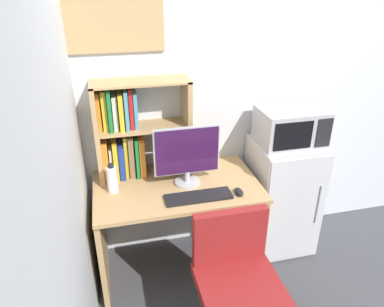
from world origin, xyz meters
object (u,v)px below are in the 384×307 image
object	(u,v)px
computer_mouse	(239,192)
wall_corkboard	(102,14)
keyboard	(199,197)
water_bottle	(112,179)
microwave	(291,126)
mini_fridge	(282,196)
monitor	(187,154)
desk_chair	(236,293)
hutch_bookshelf	(130,131)

from	to	relation	value
computer_mouse	wall_corkboard	distance (m)	1.44
keyboard	water_bottle	distance (m)	0.59
water_bottle	microwave	distance (m)	1.34
water_bottle	mini_fridge	world-z (taller)	water_bottle
keyboard	microwave	bearing A→B (deg)	20.64
keyboard	mini_fridge	xyz separation A→B (m)	(0.77, 0.29, -0.29)
monitor	keyboard	size ratio (longest dim) A/B	1.03
computer_mouse	desk_chair	world-z (taller)	desk_chair
microwave	water_bottle	bearing A→B (deg)	-176.55
computer_mouse	water_bottle	distance (m)	0.85
mini_fridge	wall_corkboard	bearing A→B (deg)	169.53
hutch_bookshelf	keyboard	world-z (taller)	hutch_bookshelf
hutch_bookshelf	water_bottle	distance (m)	0.36
hutch_bookshelf	water_bottle	world-z (taller)	hutch_bookshelf
desk_chair	wall_corkboard	world-z (taller)	wall_corkboard
computer_mouse	water_bottle	world-z (taller)	water_bottle
hutch_bookshelf	computer_mouse	size ratio (longest dim) A/B	6.87
computer_mouse	microwave	xyz separation A→B (m)	(0.50, 0.31, 0.30)
mini_fridge	microwave	distance (m)	0.60
monitor	computer_mouse	xyz separation A→B (m)	(0.30, -0.22, -0.21)
computer_mouse	wall_corkboard	size ratio (longest dim) A/B	0.13
computer_mouse	wall_corkboard	world-z (taller)	wall_corkboard
computer_mouse	mini_fridge	distance (m)	0.66
hutch_bookshelf	wall_corkboard	bearing A→B (deg)	136.95
hutch_bookshelf	microwave	world-z (taller)	hutch_bookshelf
computer_mouse	wall_corkboard	xyz separation A→B (m)	(-0.77, 0.54, 1.08)
keyboard	computer_mouse	distance (m)	0.28
water_bottle	microwave	bearing A→B (deg)	3.45
water_bottle	desk_chair	distance (m)	1.07
hutch_bookshelf	desk_chair	world-z (taller)	hutch_bookshelf
computer_mouse	keyboard	bearing A→B (deg)	176.45
hutch_bookshelf	desk_chair	distance (m)	1.27
hutch_bookshelf	microwave	bearing A→B (deg)	-6.46
keyboard	microwave	world-z (taller)	microwave
monitor	mini_fridge	xyz separation A→B (m)	(0.80, 0.08, -0.51)
hutch_bookshelf	wall_corkboard	size ratio (longest dim) A/B	0.90
keyboard	desk_chair	bearing A→B (deg)	-77.44
monitor	water_bottle	size ratio (longest dim) A/B	2.19
keyboard	mini_fridge	size ratio (longest dim) A/B	0.47
keyboard	microwave	distance (m)	0.88
hutch_bookshelf	mini_fridge	bearing A→B (deg)	-6.60
keyboard	water_bottle	world-z (taller)	water_bottle
computer_mouse	desk_chair	size ratio (longest dim) A/B	0.12
monitor	water_bottle	distance (m)	0.53
mini_fridge	microwave	size ratio (longest dim) A/B	1.99
monitor	mini_fridge	distance (m)	0.96
water_bottle	keyboard	bearing A→B (deg)	-21.40
monitor	computer_mouse	size ratio (longest dim) A/B	4.50
hutch_bookshelf	desk_chair	size ratio (longest dim) A/B	0.82
keyboard	desk_chair	distance (m)	0.63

